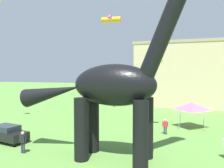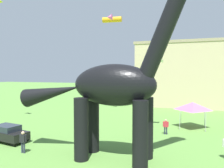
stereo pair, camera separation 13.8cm
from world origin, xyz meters
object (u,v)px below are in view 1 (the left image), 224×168
at_px(person_watching_child, 23,140).
at_px(kite_far_left, 157,61).
at_px(kite_mid_center, 111,19).
at_px(festival_canopy_tent, 192,106).
at_px(person_near_flyer, 165,125).
at_px(dinosaur_sculpture, 113,85).
at_px(parked_sedan_left, 6,133).

distance_m(person_watching_child, kite_far_left, 15.83).
distance_m(person_watching_child, kite_mid_center, 24.95).
xyz_separation_m(festival_canopy_tent, kite_mid_center, (-12.55, 7.37, 12.49)).
bearing_deg(person_near_flyer, dinosaur_sculpture, 66.52).
height_order(person_near_flyer, kite_mid_center, kite_mid_center).
bearing_deg(person_near_flyer, kite_mid_center, -52.35).
height_order(person_near_flyer, festival_canopy_tent, festival_canopy_tent).
relative_size(parked_sedan_left, kite_far_left, 3.38).
bearing_deg(parked_sedan_left, person_near_flyer, 37.61).
relative_size(person_near_flyer, festival_canopy_tent, 0.50).
relative_size(dinosaur_sculpture, festival_canopy_tent, 4.82).
xyz_separation_m(person_near_flyer, kite_mid_center, (-9.94, 11.25, 14.07)).
distance_m(dinosaur_sculpture, festival_canopy_tent, 13.60).
bearing_deg(dinosaur_sculpture, festival_canopy_tent, 74.11).
bearing_deg(kite_mid_center, person_watching_child, -90.39).
relative_size(parked_sedan_left, person_watching_child, 2.54).
distance_m(festival_canopy_tent, kite_mid_center, 19.18).
xyz_separation_m(dinosaur_sculpture, person_watching_child, (-7.16, -1.24, -4.43)).
height_order(person_watching_child, festival_canopy_tent, festival_canopy_tent).
height_order(dinosaur_sculpture, festival_canopy_tent, dinosaur_sculpture).
height_order(person_watching_child, kite_mid_center, kite_mid_center).
distance_m(person_watching_child, festival_canopy_tent, 18.44).
height_order(dinosaur_sculpture, person_watching_child, dinosaur_sculpture).
relative_size(parked_sedan_left, kite_mid_center, 1.38).
bearing_deg(dinosaur_sculpture, person_watching_child, -161.42).
bearing_deg(person_watching_child, parked_sedan_left, 150.38).
bearing_deg(kite_mid_center, parked_sedan_left, -101.08).
relative_size(parked_sedan_left, festival_canopy_tent, 1.40).
bearing_deg(festival_canopy_tent, person_watching_child, -133.68).
height_order(parked_sedan_left, kite_far_left, kite_far_left).
height_order(person_near_flyer, kite_far_left, kite_far_left).
bearing_deg(kite_far_left, parked_sedan_left, -143.28).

